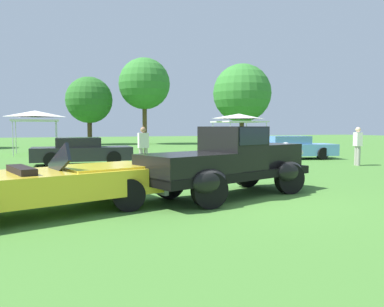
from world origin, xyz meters
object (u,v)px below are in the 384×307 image
Objects in this scene: neighbor_convertible at (52,184)px; show_car_skyblue at (291,148)px; canopy_tent_center_field at (239,118)px; show_car_charcoal at (82,151)px; canopy_tent_left_field at (35,115)px; spectator_near_truck at (143,147)px; feature_pickup_truck at (230,161)px; spectator_between_cars at (358,145)px.

show_car_skyblue is (12.02, 8.85, 0.02)m from neighbor_convertible.
canopy_tent_center_field is (1.67, 8.89, 1.82)m from show_car_skyblue.
show_car_charcoal is 14.80m from canopy_tent_center_field.
canopy_tent_left_field reaches higher than neighbor_convertible.
neighbor_convertible is 1.01× the size of show_car_skyblue.
spectator_near_truck is 15.02m from canopy_tent_center_field.
feature_pickup_truck is 1.09× the size of show_car_charcoal.
neighbor_convertible reaches higher than show_car_charcoal.
neighbor_convertible is at bearing -117.28° from spectator_near_truck.
spectator_near_truck is at bearing -68.69° from canopy_tent_left_field.
show_car_charcoal is at bearing 126.08° from spectator_near_truck.
neighbor_convertible is 1.09× the size of show_car_charcoal.
canopy_tent_center_field reaches higher than show_car_skyblue.
feature_pickup_truck is 11.63m from show_car_skyblue.
spectator_near_truck reaches higher than neighbor_convertible.
show_car_skyblue is 1.76× the size of canopy_tent_left_field.
show_car_skyblue is 2.83× the size of spectator_near_truck.
canopy_tent_left_field is at bearing 145.67° from show_car_skyblue.
canopy_tent_center_field is (9.61, 17.38, 1.55)m from feature_pickup_truck.
show_car_charcoal is 8.27m from canopy_tent_left_field.
canopy_tent_center_field is at bearing 52.36° from neighbor_convertible.
canopy_tent_left_field is at bearing 136.60° from spectator_between_cars.
show_car_charcoal is 1.32× the size of canopy_tent_center_field.
show_car_charcoal is at bearing -75.22° from canopy_tent_left_field.
show_car_skyblue is at bearing 36.37° from neighbor_convertible.
neighbor_convertible is at bearing -158.76° from spectator_between_cars.
feature_pickup_truck reaches higher than spectator_near_truck.
canopy_tent_left_field is (-2.06, 7.80, 1.82)m from show_car_charcoal.
canopy_tent_center_field is (13.68, 17.74, 1.84)m from neighbor_convertible.
spectator_between_cars is at bearing -80.89° from show_car_skyblue.
canopy_tent_center_field reaches higher than neighbor_convertible.
feature_pickup_truck is 1.00× the size of show_car_skyblue.
show_car_skyblue is 3.99m from spectator_between_cars.
show_car_charcoal is (-2.68, 9.35, -0.27)m from feature_pickup_truck.
feature_pickup_truck is 1.77× the size of canopy_tent_left_field.
canopy_tent_left_field is (-13.32, 12.59, 1.51)m from spectator_between_cars.
spectator_between_cars is at bearing 21.24° from neighbor_convertible.
canopy_tent_center_field is at bearing 61.06° from feature_pickup_truck.
feature_pickup_truck is 9.71m from spectator_between_cars.
spectator_near_truck is at bearing 95.01° from feature_pickup_truck.
spectator_near_truck is (3.51, 6.80, 0.33)m from neighbor_convertible.
canopy_tent_center_field is at bearing 0.92° from canopy_tent_left_field.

